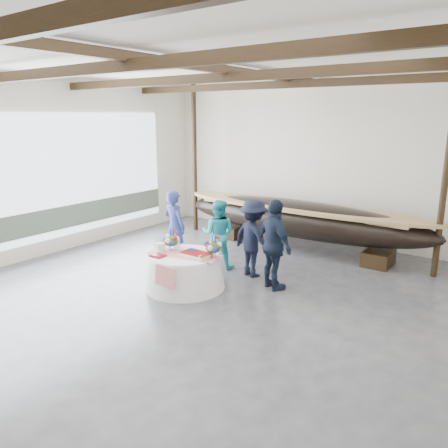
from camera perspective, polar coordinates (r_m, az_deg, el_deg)
The scene contains 13 objects.
floor at distance 8.42m, azimuth -5.81°, elevation -10.93°, with size 10.00×12.00×0.01m, color #3D3D42.
wall_back at distance 12.79m, azimuth 12.34°, elevation 7.94°, with size 10.00×0.02×4.50m, color silver.
wall_left at distance 11.68m, azimuth -24.81°, elevation 6.41°, with size 0.02×12.00×4.50m, color silver.
ceiling at distance 7.69m, azimuth -6.70°, elevation 21.09°, with size 10.00×12.00×0.01m, color white.
pavilion_structure at distance 8.26m, azimuth -2.63°, elevation 17.22°, with size 9.80×11.76×4.50m.
open_bay at distance 12.21m, azimuth -20.41°, elevation 5.09°, with size 0.03×7.00×3.20m.
longboat_display at distance 11.79m, azimuth 9.78°, elevation 0.69°, with size 7.17×1.43×1.34m.
banquet_table at distance 9.25m, azimuth -5.16°, elevation -6.12°, with size 1.68×1.68×0.73m.
tabletop_items at distance 9.14m, azimuth -4.64°, elevation -2.98°, with size 1.63×0.96×0.40m.
guest_woman_blue at distance 10.68m, azimuth -6.45°, elevation -0.38°, with size 0.65×0.43×1.79m, color navy.
guest_woman_teal at distance 10.28m, azimuth -0.76°, elevation -1.30°, with size 0.80×0.62×1.64m, color #22A5B2.
guest_man_left at distance 9.74m, azimuth 3.84°, elevation -1.86°, with size 1.13×0.65×1.76m, color black.
guest_man_right at distance 9.01m, azimuth 6.59°, elevation -2.75°, with size 1.12×0.47×1.91m, color #141F31.
Camera 1 is at (5.16, -5.63, 3.55)m, focal length 35.00 mm.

